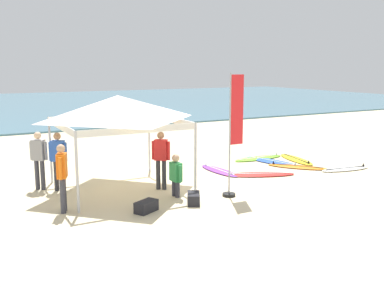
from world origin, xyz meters
name	(u,v)px	position (x,y,z in m)	size (l,w,h in m)	color
ground_plane	(208,181)	(0.00, 0.00, 0.00)	(80.00, 80.00, 0.00)	beige
sea	(38,105)	(0.00, 30.76, 0.05)	(80.00, 36.00, 0.10)	teal
canopy_tent	(118,108)	(-2.70, 0.51, 2.39)	(3.40, 3.40, 2.75)	#B7B7BC
surfboard_orange	(297,167)	(3.75, 0.09, 0.04)	(1.77, 1.98, 0.19)	orange
surfboard_purple	(219,170)	(0.98, 0.91, 0.04)	(0.65, 2.03, 0.19)	purple
surfboard_lime	(259,158)	(3.44, 1.94, 0.04)	(2.25, 0.70, 0.19)	#7AD12D
surfboard_white	(345,169)	(5.00, -0.98, 0.04)	(1.97, 0.77, 0.19)	white
surfboard_red	(259,174)	(1.88, -0.19, 0.04)	(2.39, 1.51, 0.19)	red
surfboard_yellow	(296,159)	(4.57, 1.06, 0.04)	(0.96, 2.20, 0.19)	yellow
surfboard_blue	(273,162)	(3.52, 1.17, 0.04)	(1.23, 2.53, 0.19)	blue
person_orange	(62,173)	(-4.65, -0.89, 0.99)	(0.33, 0.52, 1.71)	#383842
person_blue	(58,157)	(-4.33, 1.09, 0.99)	(0.45, 0.39, 1.71)	#2D2D33
person_red	(161,156)	(-1.67, -0.16, 0.99)	(0.44, 0.40, 1.71)	#2D2D33
person_grey	(39,156)	(-4.80, 1.51, 0.99)	(0.44, 0.40, 1.71)	#383842
person_green	(176,174)	(-1.62, -1.03, 0.66)	(0.24, 0.55, 1.20)	#383842
banner_flag	(233,140)	(-0.19, -1.69, 1.57)	(0.60, 0.36, 3.40)	#99999E
gear_bag_near_tent	(146,206)	(-2.85, -1.84, 0.14)	(0.60, 0.32, 0.28)	#232328
gear_bag_by_pole	(194,198)	(-1.49, -1.81, 0.14)	(0.60, 0.32, 0.28)	#232328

